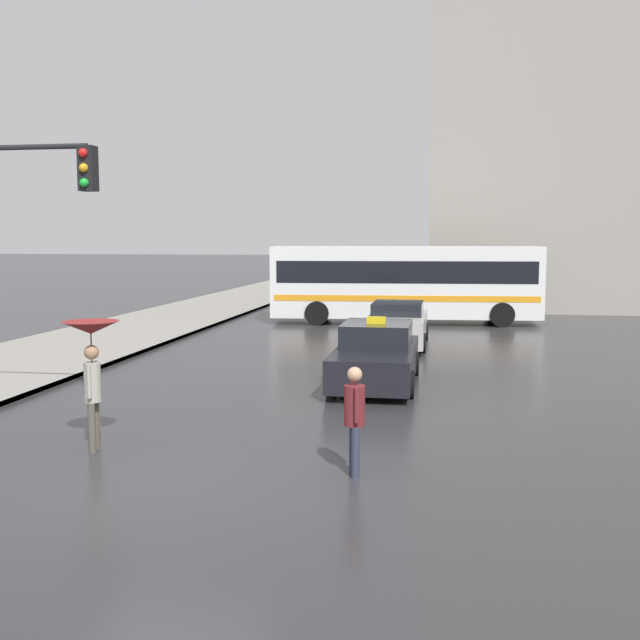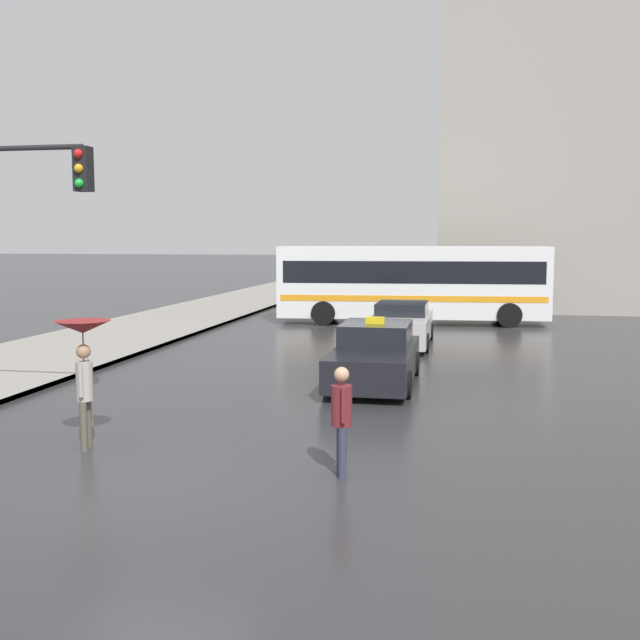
{
  "view_description": "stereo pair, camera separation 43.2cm",
  "coord_description": "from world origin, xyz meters",
  "px_view_note": "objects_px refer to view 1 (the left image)",
  "views": [
    {
      "loc": [
        3.73,
        -9.42,
        3.42
      ],
      "look_at": [
        0.64,
        8.94,
        1.4
      ],
      "focal_mm": 42.0,
      "sensor_mm": 36.0,
      "label": 1
    },
    {
      "loc": [
        4.16,
        -9.34,
        3.42
      ],
      "look_at": [
        0.64,
        8.94,
        1.4
      ],
      "focal_mm": 42.0,
      "sensor_mm": 36.0,
      "label": 2
    }
  ],
  "objects_px": {
    "pedestrian_with_umbrella": "(91,351)",
    "pedestrian_man": "(355,412)",
    "sedan_red": "(397,325)",
    "taxi": "(376,356)",
    "city_bus": "(405,280)"
  },
  "relations": [
    {
      "from": "taxi",
      "to": "city_bus",
      "type": "distance_m",
      "value": 13.3
    },
    {
      "from": "city_bus",
      "to": "pedestrian_man",
      "type": "height_order",
      "value": "city_bus"
    },
    {
      "from": "sedan_red",
      "to": "pedestrian_man",
      "type": "xyz_separation_m",
      "value": [
        0.25,
        -13.61,
        0.28
      ]
    },
    {
      "from": "pedestrian_with_umbrella",
      "to": "taxi",
      "type": "bearing_deg",
      "value": -41.26
    },
    {
      "from": "pedestrian_man",
      "to": "city_bus",
      "type": "bearing_deg",
      "value": 164.95
    },
    {
      "from": "sedan_red",
      "to": "pedestrian_man",
      "type": "height_order",
      "value": "pedestrian_man"
    },
    {
      "from": "sedan_red",
      "to": "pedestrian_with_umbrella",
      "type": "xyz_separation_m",
      "value": [
        -4.07,
        -13.02,
        0.98
      ]
    },
    {
      "from": "sedan_red",
      "to": "city_bus",
      "type": "relative_size",
      "value": 0.44
    },
    {
      "from": "sedan_red",
      "to": "pedestrian_man",
      "type": "bearing_deg",
      "value": 91.07
    },
    {
      "from": "pedestrian_with_umbrella",
      "to": "pedestrian_man",
      "type": "xyz_separation_m",
      "value": [
        4.32,
        -0.6,
        -0.71
      ]
    },
    {
      "from": "sedan_red",
      "to": "pedestrian_man",
      "type": "distance_m",
      "value": 13.62
    },
    {
      "from": "city_bus",
      "to": "pedestrian_man",
      "type": "xyz_separation_m",
      "value": [
        0.39,
        -20.18,
        -0.8
      ]
    },
    {
      "from": "pedestrian_with_umbrella",
      "to": "pedestrian_man",
      "type": "height_order",
      "value": "pedestrian_with_umbrella"
    },
    {
      "from": "taxi",
      "to": "sedan_red",
      "type": "bearing_deg",
      "value": -90.61
    },
    {
      "from": "taxi",
      "to": "sedan_red",
      "type": "relative_size",
      "value": 0.94
    }
  ]
}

